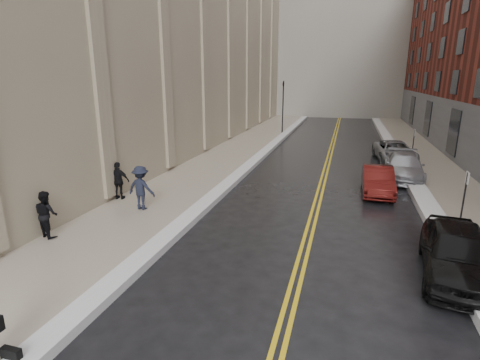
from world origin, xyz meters
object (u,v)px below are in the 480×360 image
Objects in this scene: car_silver_far at (395,151)px; pedestrian_a at (46,214)px; pedestrian_c at (119,181)px; car_silver_near at (404,167)px; pedestrian_b at (141,188)px; car_maroon at (378,180)px; car_black at (457,252)px.

pedestrian_a reaches higher than car_silver_far.
car_silver_near is at bearing -155.35° from pedestrian_c.
pedestrian_a is at bearing -133.10° from car_silver_near.
pedestrian_b is (-11.31, -13.64, 0.40)m from car_silver_far.
pedestrian_a is (-11.40, -9.01, 0.32)m from car_maroon.
car_maroon is 2.32× the size of pedestrian_c.
car_silver_far is at bearing 97.31° from car_black.
car_maroon is at bearing -145.85° from pedestrian_b.
pedestrian_c is at bearing -24.77° from pedestrian_b.
car_silver_far is 17.72m from pedestrian_b.
car_black is at bearing -86.51° from car_silver_near.
car_black is at bearing 159.21° from pedestrian_c.
pedestrian_a is at bearing -141.87° from car_maroon.
car_maroon is 3.66m from car_silver_near.
pedestrian_a is at bearing -167.83° from car_black.
pedestrian_b is (1.69, 3.41, 0.11)m from pedestrian_a.
car_silver_far is 18.18m from pedestrian_c.
car_maroon is 0.82× the size of car_silver_far.
car_maroon is 14.53m from pedestrian_a.
pedestrian_c is (-1.69, 0.93, -0.07)m from pedestrian_b.
car_silver_far is (-0.00, 15.94, -0.09)m from car_black.
pedestrian_b is at bearing -136.53° from car_silver_far.
car_silver_far is 2.84× the size of pedestrian_c.
pedestrian_c is (-13.00, -7.96, 0.31)m from car_silver_near.
pedestrian_a is at bearing 83.18° from pedestrian_c.
car_silver_near is 0.99× the size of car_silver_far.
pedestrian_c is at bearing -145.04° from car_silver_near.
pedestrian_b reaches higher than car_maroon.
car_silver_far is (1.60, 8.04, 0.02)m from car_maroon.
pedestrian_c is at bearing -157.92° from car_maroon.
pedestrian_a is 0.88× the size of pedestrian_b.
car_silver_far is at bearing 78.56° from car_maroon.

